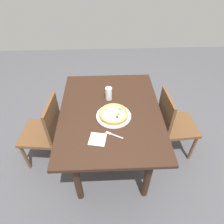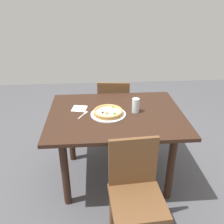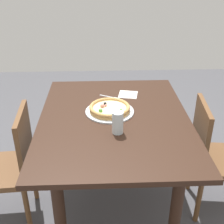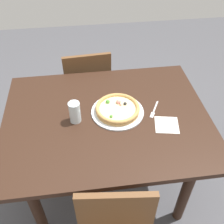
{
  "view_description": "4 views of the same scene",
  "coord_description": "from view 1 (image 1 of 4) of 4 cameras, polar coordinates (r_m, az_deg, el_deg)",
  "views": [
    {
      "loc": [
        -1.45,
        0.05,
        2.11
      ],
      "look_at": [
        -0.04,
        -0.01,
        0.79
      ],
      "focal_mm": 32.12,
      "sensor_mm": 36.0,
      "label": 1
    },
    {
      "loc": [
        -0.19,
        -2.06,
        1.83
      ],
      "look_at": [
        -0.04,
        -0.01,
        0.79
      ],
      "focal_mm": 38.91,
      "sensor_mm": 36.0,
      "label": 2
    },
    {
      "loc": [
        1.72,
        -0.09,
        1.73
      ],
      "look_at": [
        -0.04,
        -0.01,
        0.79
      ],
      "focal_mm": 47.45,
      "sensor_mm": 36.0,
      "label": 3
    },
    {
      "loc": [
        0.12,
        1.18,
        1.92
      ],
      "look_at": [
        -0.04,
        -0.01,
        0.79
      ],
      "focal_mm": 42.32,
      "sensor_mm": 36.0,
      "label": 4
    }
  ],
  "objects": [
    {
      "name": "dining_table",
      "position": [
        2.05,
        -0.44,
        -2.07
      ],
      "size": [
        1.29,
        0.99,
        0.77
      ],
      "color": "#331E14",
      "rests_on": "ground"
    },
    {
      "name": "pizza",
      "position": [
        1.9,
        0.5,
        -0.52
      ],
      "size": [
        0.28,
        0.28,
        0.05
      ],
      "color": "tan",
      "rests_on": "plate"
    },
    {
      "name": "ground_plane",
      "position": [
        2.56,
        -0.36,
        -12.57
      ],
      "size": [
        6.0,
        6.0,
        0.0
      ],
      "primitive_type": "plane",
      "color": "#4C4C51"
    },
    {
      "name": "chair_near",
      "position": [
        2.37,
        16.94,
        -3.09
      ],
      "size": [
        0.43,
        0.43,
        0.87
      ],
      "rotation": [
        0.0,
        0.0,
        3.21
      ],
      "color": "brown",
      "rests_on": "ground"
    },
    {
      "name": "fork",
      "position": [
        1.76,
        0.24,
        -6.44
      ],
      "size": [
        0.09,
        0.15,
        0.0
      ],
      "rotation": [
        0.0,
        0.0,
        1.07
      ],
      "color": "silver",
      "rests_on": "dining_table"
    },
    {
      "name": "napkin",
      "position": [
        1.73,
        -4.14,
        -7.72
      ],
      "size": [
        0.16,
        0.16,
        0.0
      ],
      "primitive_type": "cube",
      "rotation": [
        0.0,
        0.0,
        -0.19
      ],
      "color": "white",
      "rests_on": "dining_table"
    },
    {
      "name": "plate",
      "position": [
        1.91,
        0.47,
        -1.07
      ],
      "size": [
        0.33,
        0.33,
        0.01
      ],
      "primitive_type": "cylinder",
      "color": "silver",
      "rests_on": "dining_table"
    },
    {
      "name": "drinking_glass",
      "position": [
        2.07,
        -0.95,
        5.28
      ],
      "size": [
        0.07,
        0.07,
        0.14
      ],
      "primitive_type": "cylinder",
      "color": "silver",
      "rests_on": "dining_table"
    },
    {
      "name": "chair_far",
      "position": [
        2.31,
        -18.45,
        -5.12
      ],
      "size": [
        0.44,
        0.44,
        0.87
      ],
      "rotation": [
        0.0,
        0.0,
        -0.1
      ],
      "color": "brown",
      "rests_on": "ground"
    }
  ]
}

